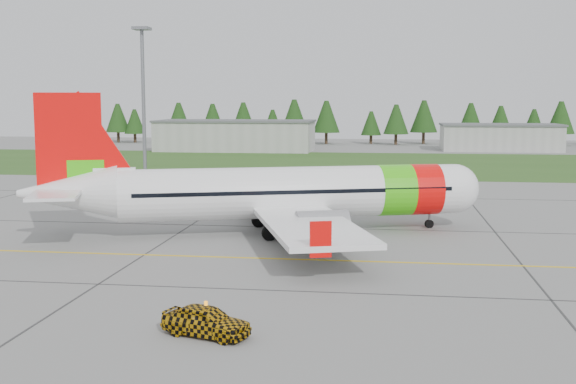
# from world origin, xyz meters

# --- Properties ---
(ground) EXTENTS (320.00, 320.00, 0.00)m
(ground) POSITION_xyz_m (0.00, 0.00, 0.00)
(ground) COLOR gray
(ground) RESTS_ON ground
(aircraft) EXTENTS (35.36, 33.48, 11.05)m
(aircraft) POSITION_xyz_m (-6.87, 17.49, 3.19)
(aircraft) COLOR white
(aircraft) RESTS_ON ground
(follow_me_car) EXTENTS (1.86, 2.02, 4.13)m
(follow_me_car) POSITION_xyz_m (-6.62, -8.06, 2.07)
(follow_me_car) COLOR #D1980B
(follow_me_car) RESTS_ON ground
(service_van) EXTENTS (1.39, 1.32, 3.91)m
(service_van) POSITION_xyz_m (-11.02, 58.43, 1.95)
(service_van) COLOR beige
(service_van) RESTS_ON ground
(grass_strip) EXTENTS (320.00, 50.00, 0.03)m
(grass_strip) POSITION_xyz_m (0.00, 82.00, 0.01)
(grass_strip) COLOR #30561E
(grass_strip) RESTS_ON ground
(taxi_guideline) EXTENTS (120.00, 0.25, 0.02)m
(taxi_guideline) POSITION_xyz_m (0.00, 8.00, 0.01)
(taxi_guideline) COLOR gold
(taxi_guideline) RESTS_ON ground
(hangar_west) EXTENTS (32.00, 14.00, 6.00)m
(hangar_west) POSITION_xyz_m (-30.00, 110.00, 3.00)
(hangar_west) COLOR #A8A8A3
(hangar_west) RESTS_ON ground
(hangar_east) EXTENTS (24.00, 12.00, 5.20)m
(hangar_east) POSITION_xyz_m (25.00, 118.00, 2.60)
(hangar_east) COLOR #A8A8A3
(hangar_east) RESTS_ON ground
(floodlight_mast) EXTENTS (0.50, 0.50, 20.00)m
(floodlight_mast) POSITION_xyz_m (-32.00, 58.00, 10.00)
(floodlight_mast) COLOR slate
(floodlight_mast) RESTS_ON ground
(treeline) EXTENTS (160.00, 8.00, 10.00)m
(treeline) POSITION_xyz_m (0.00, 138.00, 5.00)
(treeline) COLOR #1C3F14
(treeline) RESTS_ON ground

